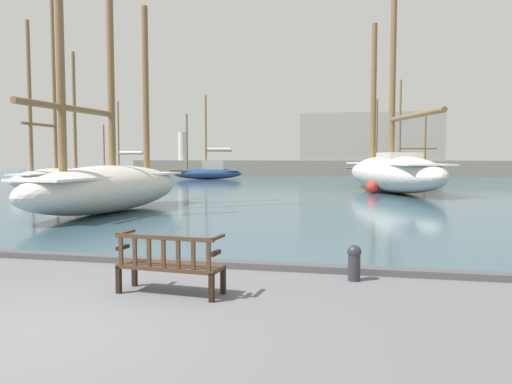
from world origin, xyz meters
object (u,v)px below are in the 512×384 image
object	(u,v)px
park_bench	(169,264)
mooring_bollard	(354,261)
sailboat_far_starboard	(393,170)
sailboat_centre_channel	(110,184)
sailboat_distant_harbor	(55,175)
channel_buoy	(373,186)
sailboat_mid_starboard	(401,171)
sailboat_mid_port	(208,171)
sailboat_nearest_starboard	(121,174)

from	to	relation	value
park_bench	mooring_bollard	distance (m)	3.08
sailboat_far_starboard	sailboat_centre_channel	world-z (taller)	sailboat_far_starboard
sailboat_distant_harbor	sailboat_far_starboard	size ratio (longest dim) A/B	0.85
sailboat_far_starboard	mooring_bollard	world-z (taller)	sailboat_far_starboard
mooring_bollard	channel_buoy	bearing A→B (deg)	88.21
sailboat_far_starboard	sailboat_mid_starboard	distance (m)	15.52
sailboat_centre_channel	mooring_bollard	distance (m)	12.17
sailboat_distant_harbor	sailboat_far_starboard	bearing A→B (deg)	6.78
sailboat_distant_harbor	park_bench	bearing A→B (deg)	-52.17
sailboat_mid_port	sailboat_mid_starboard	world-z (taller)	sailboat_mid_starboard
sailboat_mid_port	sailboat_distant_harbor	xyz separation A→B (m)	(-4.61, -16.62, 0.22)
sailboat_mid_port	sailboat_far_starboard	bearing A→B (deg)	-42.08
mooring_bollard	park_bench	bearing A→B (deg)	-151.93
sailboat_distant_harbor	sailboat_far_starboard	world-z (taller)	sailboat_far_starboard
mooring_bollard	sailboat_centre_channel	bearing A→B (deg)	137.55
sailboat_distant_harbor	sailboat_mid_starboard	world-z (taller)	sailboat_distant_harbor
park_bench	sailboat_centre_channel	size ratio (longest dim) A/B	0.14
sailboat_mid_port	channel_buoy	bearing A→B (deg)	-46.60
park_bench	sailboat_mid_port	xyz separation A→B (m)	(-11.27, 37.07, 0.34)
sailboat_mid_port	sailboat_distant_harbor	distance (m)	17.25
park_bench	sailboat_nearest_starboard	world-z (taller)	sailboat_nearest_starboard
mooring_bollard	sailboat_mid_starboard	bearing A→B (deg)	84.93
sailboat_centre_channel	mooring_bollard	world-z (taller)	sailboat_centre_channel
sailboat_mid_port	sailboat_nearest_starboard	distance (m)	8.50
sailboat_mid_port	sailboat_centre_channel	bearing A→B (deg)	-79.62
mooring_bollard	sailboat_mid_port	bearing A→B (deg)	111.43
sailboat_centre_channel	mooring_bollard	size ratio (longest dim) A/B	18.76
sailboat_far_starboard	sailboat_nearest_starboard	bearing A→B (deg)	160.10
sailboat_distant_harbor	sailboat_centre_channel	bearing A→B (deg)	-48.29
park_bench	sailboat_far_starboard	size ratio (longest dim) A/B	0.12
sailboat_nearest_starboard	sailboat_distant_harbor	bearing A→B (deg)	-85.44
park_bench	sailboat_mid_starboard	distance (m)	38.77
park_bench	sailboat_mid_port	size ratio (longest dim) A/B	0.21
park_bench	sailboat_mid_port	bearing A→B (deg)	106.91
park_bench	mooring_bollard	world-z (taller)	park_bench
sailboat_distant_harbor	mooring_bollard	bearing A→B (deg)	-45.63
sailboat_far_starboard	channel_buoy	xyz separation A→B (m)	(-1.11, -1.25, -0.89)
sailboat_mid_starboard	sailboat_nearest_starboard	distance (m)	23.96
sailboat_far_starboard	sailboat_mid_starboard	xyz separation A→B (m)	(1.52, 15.44, -0.45)
sailboat_far_starboard	mooring_bollard	size ratio (longest dim) A/B	22.31
sailboat_nearest_starboard	channel_buoy	world-z (taller)	sailboat_nearest_starboard
sailboat_distant_harbor	sailboat_centre_channel	size ratio (longest dim) A/B	1.01
mooring_bollard	sailboat_distant_harbor	bearing A→B (deg)	134.37
sailboat_nearest_starboard	park_bench	bearing A→B (deg)	-61.34
mooring_bollard	sailboat_nearest_starboard	bearing A→B (deg)	123.71
sailboat_distant_harbor	mooring_bollard	world-z (taller)	sailboat_distant_harbor
park_bench	sailboat_far_starboard	bearing A→B (deg)	78.98
sailboat_far_starboard	sailboat_nearest_starboard	size ratio (longest dim) A/B	2.07
sailboat_far_starboard	sailboat_centre_channel	size ratio (longest dim) A/B	1.19
sailboat_far_starboard	sailboat_mid_starboard	size ratio (longest dim) A/B	1.56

